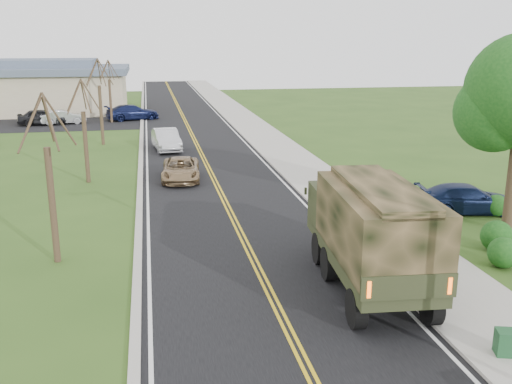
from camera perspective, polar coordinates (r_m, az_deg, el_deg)
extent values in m
cube|color=black|center=(51.00, -6.67, 6.20)|extent=(8.00, 120.00, 0.01)
cube|color=#9E998E|center=(51.45, -2.03, 6.43)|extent=(0.30, 120.00, 0.12)
cube|color=#9E998E|center=(51.74, -0.10, 6.48)|extent=(3.20, 120.00, 0.10)
cube|color=#9E998E|center=(50.88, -11.36, 6.03)|extent=(0.30, 120.00, 0.10)
sphere|color=#124213|center=(25.06, 22.76, 7.39)|extent=(3.24, 3.24, 3.24)
cylinder|color=#38281C|center=(21.36, -19.69, -1.31)|extent=(0.24, 0.24, 4.20)
cylinder|color=#38281C|center=(20.80, -19.07, 6.87)|extent=(1.01, 0.33, 1.90)
cylinder|color=#38281C|center=(21.36, -20.06, 6.77)|extent=(0.13, 1.29, 1.74)
cylinder|color=#38281C|center=(21.01, -21.59, 6.71)|extent=(0.98, 0.43, 1.90)
cylinder|color=#38281C|center=(20.36, -21.70, 6.25)|extent=(0.79, 1.05, 1.77)
cylinder|color=#38281C|center=(20.30, -19.86, 6.62)|extent=(0.58, 0.90, 1.90)
cylinder|color=#38281C|center=(32.99, -16.64, 4.29)|extent=(0.24, 0.24, 3.96)
cylinder|color=#38281C|center=(32.68, -16.21, 9.29)|extent=(0.96, 0.32, 1.79)
cylinder|color=#38281C|center=(33.18, -16.86, 9.19)|extent=(0.12, 1.22, 1.65)
cylinder|color=#38281C|center=(32.82, -17.75, 9.19)|extent=(0.93, 0.41, 1.79)
cylinder|color=#38281C|center=(32.21, -17.75, 8.96)|extent=(0.75, 0.99, 1.67)
cylinder|color=#38281C|center=(32.19, -16.64, 9.18)|extent=(0.55, 0.85, 1.80)
cylinder|color=#38281C|center=(44.77, -15.21, 7.41)|extent=(0.24, 0.24, 4.44)
cylinder|color=#38281C|center=(44.58, -14.83, 11.54)|extent=(1.07, 0.35, 2.00)
cylinder|color=#38281C|center=(45.13, -15.39, 11.44)|extent=(0.13, 1.36, 1.84)
cylinder|color=#38281C|center=(44.71, -16.12, 11.46)|extent=(1.03, 0.46, 2.00)
cylinder|color=#38281C|center=(44.02, -16.09, 11.31)|extent=(0.83, 1.10, 1.87)
cylinder|color=#38281C|center=(44.03, -15.17, 11.48)|extent=(0.61, 0.95, 2.01)
cylinder|color=#38281C|center=(56.68, -14.34, 8.80)|extent=(0.24, 0.24, 4.08)
cylinder|color=#38281C|center=(56.56, -14.06, 11.80)|extent=(0.99, 0.33, 1.84)
cylinder|color=#38281C|center=(57.06, -14.47, 11.72)|extent=(0.13, 1.25, 1.69)
cylinder|color=#38281C|center=(56.66, -14.99, 11.74)|extent=(0.95, 0.42, 1.85)
cylinder|color=#38281C|center=(56.02, -14.96, 11.63)|extent=(0.77, 1.02, 1.72)
cylinder|color=#38281C|center=(56.04, -14.29, 11.75)|extent=(0.57, 0.88, 1.85)
cube|color=tan|center=(67.69, -21.58, 9.22)|extent=(20.00, 12.00, 4.20)
cube|color=#475466|center=(67.53, -21.78, 11.24)|extent=(21.00, 13.00, 0.70)
cube|color=#475466|center=(67.50, -21.84, 11.83)|extent=(14.00, 8.00, 0.90)
cube|color=black|center=(57.19, -17.23, 6.59)|extent=(18.00, 10.00, 0.02)
cylinder|color=black|center=(16.36, 10.01, -11.42)|extent=(0.45, 1.16, 1.13)
cylinder|color=black|center=(17.06, 17.13, -10.74)|extent=(0.45, 1.16, 1.13)
cylinder|color=black|center=(19.26, 7.31, -7.12)|extent=(0.45, 1.16, 1.13)
cylinder|color=black|center=(19.86, 13.43, -6.73)|extent=(0.45, 1.16, 1.13)
cylinder|color=black|center=(20.56, 6.38, -5.62)|extent=(0.45, 1.16, 1.13)
cylinder|color=black|center=(21.13, 12.14, -5.30)|extent=(0.45, 1.16, 1.13)
cube|color=#2C321B|center=(18.80, 11.02, -6.17)|extent=(3.03, 7.38, 0.36)
cube|color=#2C321B|center=(20.90, 9.05, -1.36)|extent=(2.62, 2.14, 1.44)
cube|color=black|center=(21.71, 8.45, -0.15)|extent=(2.27, 0.26, 0.72)
cube|color=#2C321B|center=(17.93, 11.88, -6.40)|extent=(2.99, 5.64, 0.15)
cube|color=black|center=(17.57, 12.07, -3.11)|extent=(2.99, 5.64, 2.06)
cube|color=black|center=(17.27, 12.27, 0.30)|extent=(2.07, 5.57, 0.26)
cube|color=#2C321B|center=(15.47, 15.04, -9.14)|extent=(2.58, 0.32, 0.67)
cube|color=#FF590C|center=(15.07, 11.24, -9.56)|extent=(0.11, 0.05, 0.46)
cube|color=#FF590C|center=(15.83, 18.82, -8.87)|extent=(0.11, 0.05, 0.46)
imported|color=#8C714F|center=(32.68, -7.53, 2.27)|extent=(2.40, 4.63, 1.25)
imported|color=silver|center=(41.68, -8.96, 5.19)|extent=(2.13, 4.81, 1.53)
imported|color=#0F1938|center=(28.01, 20.34, -0.64)|extent=(4.82, 2.52, 1.33)
cube|color=#1A4A26|center=(16.10, 23.81, -13.60)|extent=(0.66, 0.59, 0.65)
imported|color=black|center=(57.03, -20.56, 7.04)|extent=(4.57, 2.17, 1.51)
imported|color=#AEAFB3|center=(56.89, -18.77, 7.11)|extent=(4.36, 2.51, 1.36)
imported|color=#10173D|center=(58.18, -12.24, 7.79)|extent=(5.57, 3.54, 1.50)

